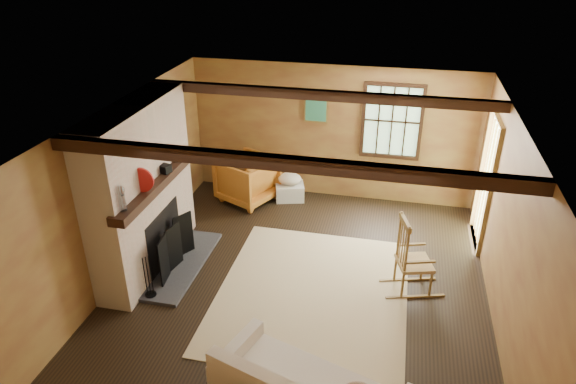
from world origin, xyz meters
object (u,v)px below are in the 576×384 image
(fireplace, at_px, (144,196))
(rocking_chair, at_px, (412,261))
(armchair, at_px, (247,179))
(laundry_basket, at_px, (290,192))

(fireplace, bearing_deg, rocking_chair, 2.68)
(armchair, bearing_deg, laundry_basket, 130.11)
(laundry_basket, height_order, armchair, armchair)
(laundry_basket, distance_m, armchair, 0.80)
(laundry_basket, bearing_deg, rocking_chair, -45.96)
(fireplace, bearing_deg, armchair, 70.02)
(fireplace, height_order, laundry_basket, fireplace)
(fireplace, xyz_separation_m, rocking_chair, (3.69, 0.17, -0.64))
(laundry_basket, xyz_separation_m, armchair, (-0.73, -0.19, 0.26))
(laundry_basket, bearing_deg, armchair, -165.42)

